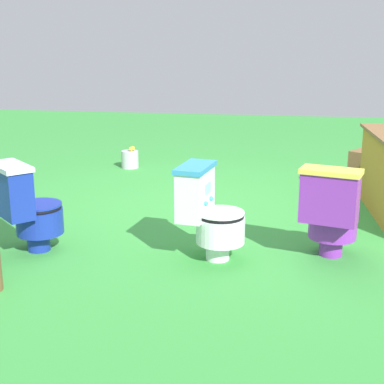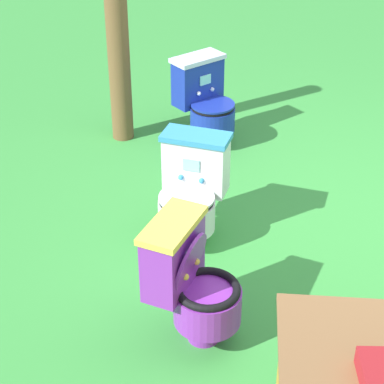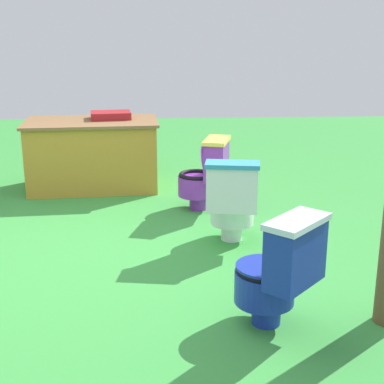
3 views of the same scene
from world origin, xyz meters
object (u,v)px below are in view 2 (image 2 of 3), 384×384
Objects in this scene: toilet_white at (191,191)px; toilet_blue at (206,101)px; toilet_purple at (192,281)px; wooden_post at (118,40)px.

toilet_blue is (0.10, -1.41, 0.00)m from toilet_white.
toilet_purple is 2.53m from wooden_post.
wooden_post is (0.96, -2.29, 0.48)m from toilet_purple.
wooden_post reaches higher than toilet_blue.
wooden_post is at bearing -44.63° from toilet_blue.
toilet_blue is at bearing -158.60° from toilet_purple.
toilet_purple is at bearing 112.61° from wooden_post.
toilet_purple and toilet_blue have the same top height.
toilet_blue is (0.24, -2.32, -0.00)m from toilet_purple.
toilet_white is 1.00× the size of toilet_purple.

